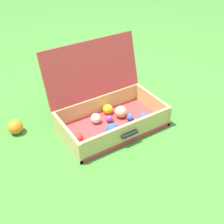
% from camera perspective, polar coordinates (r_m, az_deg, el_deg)
% --- Properties ---
extents(ground_plane, '(16.00, 16.00, 0.00)m').
position_cam_1_polar(ground_plane, '(1.89, 1.01, -2.70)').
color(ground_plane, '#3D7A2D').
extents(open_suitcase, '(0.65, 0.49, 0.49)m').
position_cam_1_polar(open_suitcase, '(1.85, -0.97, 0.74)').
color(open_suitcase, '#B23838').
rests_on(open_suitcase, ground).
extents(stray_ball_on_grass, '(0.09, 0.09, 0.09)m').
position_cam_1_polar(stray_ball_on_grass, '(1.90, -18.26, -2.75)').
color(stray_ball_on_grass, orange).
rests_on(stray_ball_on_grass, ground).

